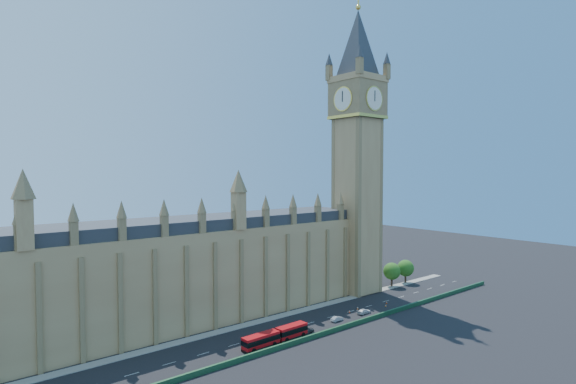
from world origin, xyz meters
TOP-DOWN VIEW (x-y plane):
  - ground at (0.00, 0.00)m, footprint 400.00×400.00m
  - palace_westminster at (-25.00, 22.00)m, footprint 120.00×20.00m
  - elizabeth_tower at (38.00, 13.99)m, footprint 20.59×20.59m
  - bridge_parapet at (0.00, -9.00)m, footprint 160.00×0.60m
  - kerb_north at (0.00, 9.50)m, footprint 160.00×3.00m
  - tree_east_near at (52.22, 10.08)m, footprint 6.00×6.00m
  - tree_east_far at (60.22, 10.08)m, footprint 6.00×6.00m
  - red_bus at (-11.65, -5.23)m, footprint 18.34×3.35m
  - car_grey at (-2.00, -5.09)m, footprint 4.93×2.40m
  - car_silver at (10.67, -3.52)m, footprint 3.90×1.41m
  - car_white at (21.22, -3.93)m, footprint 4.71×2.00m
  - cone_a at (31.36, -3.63)m, footprint 0.51×0.51m
  - cone_b at (22.83, -0.07)m, footprint 0.53×0.53m
  - cone_c at (18.59, -0.80)m, footprint 0.60×0.60m
  - cone_d at (34.00, -1.89)m, footprint 0.54×0.54m

SIDE VIEW (x-z plane):
  - ground at x=0.00m, z-range 0.00..0.00m
  - kerb_north at x=0.00m, z-range 0.00..0.16m
  - cone_a at x=31.36m, z-range 0.00..0.64m
  - cone_d at x=34.00m, z-range 0.00..0.73m
  - cone_c at x=18.59m, z-range -0.01..0.76m
  - cone_b at x=22.83m, z-range -0.01..0.78m
  - bridge_parapet at x=0.00m, z-range 0.00..1.20m
  - car_silver at x=10.67m, z-range 0.00..1.28m
  - car_white at x=21.22m, z-range 0.00..1.36m
  - car_grey at x=-2.00m, z-range 0.00..1.62m
  - red_bus at x=-11.65m, z-range 0.08..3.19m
  - tree_east_near at x=52.22m, z-range 1.39..9.89m
  - tree_east_far at x=60.22m, z-range 1.39..9.89m
  - palace_westminster at x=-25.00m, z-range -0.14..27.86m
  - elizabeth_tower at x=38.00m, z-range 2.06..107.06m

